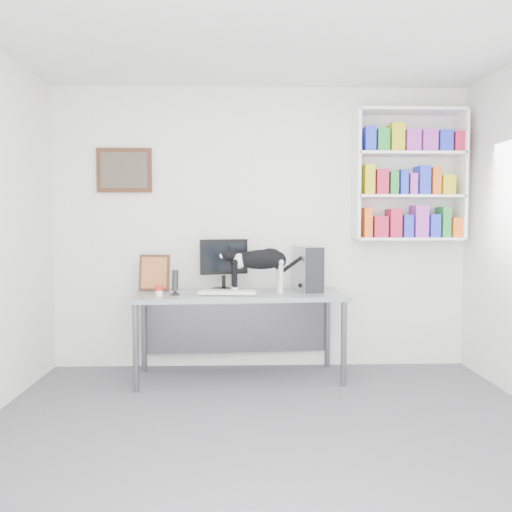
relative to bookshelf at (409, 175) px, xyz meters
name	(u,v)px	position (x,y,z in m)	size (l,w,h in m)	color
room	(273,231)	(-1.40, -1.85, -0.50)	(4.01, 4.01, 2.70)	#545459
bookshelf	(409,175)	(0.00, 0.00, 0.00)	(1.03, 0.28, 1.24)	white
wall_art	(124,170)	(-2.70, 0.12, 0.05)	(0.52, 0.04, 0.42)	#4F2919
desk	(239,336)	(-1.61, -0.30, -1.46)	(1.86, 0.72, 0.77)	slate
monitor	(224,264)	(-1.75, -0.08, -0.83)	(0.45, 0.22, 0.48)	black
keyboard	(228,292)	(-1.71, -0.40, -1.06)	(0.50, 0.19, 0.04)	beige
pc_tower	(308,269)	(-0.98, -0.18, -0.87)	(0.18, 0.41, 0.41)	#A9A9AE
speaker	(175,282)	(-2.16, -0.42, -0.96)	(0.10, 0.10, 0.23)	black
leaning_print	(154,272)	(-2.39, -0.10, -0.90)	(0.28, 0.11, 0.35)	#4F2919
soup_can	(159,291)	(-2.29, -0.49, -1.03)	(0.06, 0.06, 0.09)	#B5200F
cat	(259,271)	(-1.43, -0.35, -0.87)	(0.66, 0.18, 0.41)	black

